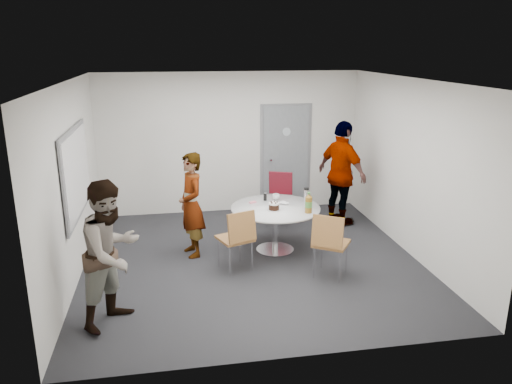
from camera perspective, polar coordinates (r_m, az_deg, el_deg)
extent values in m
plane|color=#232427|center=(7.70, -0.49, -7.85)|extent=(5.00, 5.00, 0.00)
plane|color=silver|center=(7.03, -0.55, 12.64)|extent=(5.00, 5.00, 0.00)
plane|color=silver|center=(9.66, -2.99, 5.59)|extent=(5.00, 0.00, 5.00)
plane|color=silver|center=(7.28, -20.33, 0.94)|extent=(0.00, 5.00, 5.00)
plane|color=silver|center=(8.03, 17.38, 2.62)|extent=(0.00, 5.00, 5.00)
plane|color=silver|center=(4.91, 4.33, -5.31)|extent=(5.00, 0.00, 5.00)
cube|color=slate|center=(9.89, 3.42, 3.92)|extent=(0.90, 0.05, 2.05)
cube|color=gray|center=(9.91, 3.38, 3.95)|extent=(1.02, 0.04, 2.12)
cylinder|color=#B2BFC6|center=(9.76, 3.51, 6.89)|extent=(0.16, 0.01, 0.16)
cylinder|color=silver|center=(9.76, 1.66, 3.75)|extent=(0.04, 0.14, 0.04)
cube|color=gray|center=(7.44, -19.88, 2.11)|extent=(0.03, 1.90, 1.25)
cube|color=white|center=(7.43, -19.73, 2.11)|extent=(0.01, 1.78, 1.13)
cylinder|color=silver|center=(7.82, 2.24, -1.83)|extent=(1.40, 1.40, 0.03)
cylinder|color=silver|center=(7.94, 2.21, -4.27)|extent=(0.09, 0.09, 0.68)
cylinder|color=silver|center=(8.07, 2.19, -6.58)|extent=(0.60, 0.60, 0.02)
cylinder|color=silver|center=(7.67, 2.06, -2.04)|extent=(0.21, 0.21, 0.01)
cylinder|color=black|center=(7.66, 2.07, -1.71)|extent=(0.16, 0.16, 0.09)
cylinder|color=white|center=(7.64, 2.07, -1.33)|extent=(0.16, 0.16, 0.02)
cylinder|color=brown|center=(7.56, 6.03, -1.48)|extent=(0.11, 0.11, 0.25)
cylinder|color=#498434|center=(7.55, 6.03, -1.41)|extent=(0.11, 0.11, 0.09)
cone|color=brown|center=(7.51, 6.06, -0.40)|extent=(0.10, 0.10, 0.05)
cylinder|color=#4B9945|center=(7.50, 6.07, -0.12)|extent=(0.04, 0.04, 0.03)
imported|color=white|center=(8.18, 2.30, -0.55)|extent=(0.17, 0.17, 0.09)
cylinder|color=black|center=(8.13, 1.05, -0.54)|extent=(0.05, 0.05, 0.13)
cylinder|color=silver|center=(8.07, 5.76, -0.44)|extent=(0.08, 0.08, 0.21)
cylinder|color=black|center=(8.04, 5.79, 0.37)|extent=(0.08, 0.08, 0.03)
cube|color=pink|center=(8.02, -0.39, -1.17)|extent=(0.13, 0.10, 0.02)
ellipsoid|color=silver|center=(7.97, 3.20, -1.25)|extent=(0.21, 0.21, 0.03)
cube|color=brown|center=(7.25, -2.43, -5.32)|extent=(0.57, 0.57, 0.04)
cube|color=brown|center=(6.99, -1.63, -4.02)|extent=(0.43, 0.24, 0.43)
cylinder|color=silver|center=(7.57, -1.85, -6.31)|extent=(0.02, 0.02, 0.48)
cylinder|color=silver|center=(7.42, -4.31, -6.84)|extent=(0.02, 0.02, 0.48)
cylinder|color=silver|center=(7.28, -0.47, -7.26)|extent=(0.02, 0.02, 0.48)
cylinder|color=silver|center=(7.12, -3.01, -7.85)|extent=(0.02, 0.02, 0.48)
cube|color=brown|center=(7.13, 8.59, -5.82)|extent=(0.63, 0.63, 0.04)
cube|color=brown|center=(6.84, 8.18, -4.53)|extent=(0.41, 0.32, 0.44)
cylinder|color=silver|center=(7.35, 10.30, -7.28)|extent=(0.02, 0.02, 0.49)
cylinder|color=silver|center=(7.43, 7.52, -6.86)|extent=(0.02, 0.02, 0.49)
cylinder|color=silver|center=(7.02, 9.55, -8.41)|extent=(0.02, 0.02, 0.49)
cylinder|color=silver|center=(7.11, 6.65, -7.95)|extent=(0.02, 0.02, 0.49)
cube|color=maroon|center=(9.03, 2.60, -0.84)|extent=(0.59, 0.59, 0.04)
cube|color=maroon|center=(9.16, 2.84, 1.03)|extent=(0.44, 0.25, 0.43)
cylinder|color=silver|center=(8.96, 1.24, -2.59)|extent=(0.02, 0.02, 0.49)
cylinder|color=silver|center=(8.91, 3.56, -2.74)|extent=(0.02, 0.02, 0.49)
cylinder|color=silver|center=(9.31, 1.65, -1.87)|extent=(0.02, 0.02, 0.49)
cylinder|color=silver|center=(9.25, 3.89, -2.01)|extent=(0.02, 0.02, 0.49)
imported|color=#A5C6EA|center=(7.70, -7.40, -1.48)|extent=(0.53, 0.67, 1.63)
imported|color=white|center=(6.00, -16.18, -6.74)|extent=(1.04, 1.07, 1.74)
imported|color=black|center=(9.05, 9.78, 2.04)|extent=(0.90, 1.21, 1.90)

